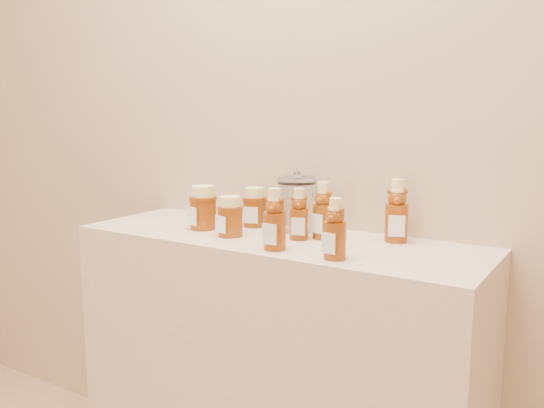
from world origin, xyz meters
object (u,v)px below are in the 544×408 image
Objects in this scene: honey_jar_left at (203,208)px; bear_bottle_back_left at (299,211)px; bear_bottle_front_left at (275,215)px; display_table at (275,384)px; glass_canister at (297,202)px.

bear_bottle_back_left is at bearing 22.63° from honey_jar_left.
bear_bottle_front_left is at bearing -1.40° from honey_jar_left.
display_table is 0.56m from bear_bottle_front_left.
honey_jar_left is at bearing -174.27° from display_table.
bear_bottle_back_left is 0.90× the size of bear_bottle_front_left.
display_table is 0.55m from glass_canister.
bear_bottle_front_left is (0.01, -0.14, 0.01)m from bear_bottle_back_left.
honey_jar_left is at bearing 161.33° from bear_bottle_back_left.
bear_bottle_front_left is 0.34m from honey_jar_left.
glass_canister is at bearing 98.42° from bear_bottle_back_left.
glass_canister is at bearing 83.99° from display_table.
bear_bottle_front_left is at bearing -58.62° from display_table.
display_table is 6.59× the size of bear_bottle_front_left.
bear_bottle_front_left is 1.37× the size of honey_jar_left.
bear_bottle_back_left reaches higher than display_table.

